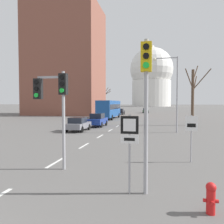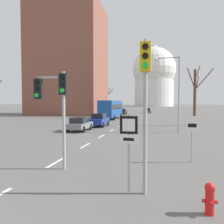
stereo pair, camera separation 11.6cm
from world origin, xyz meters
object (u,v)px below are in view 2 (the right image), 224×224
traffic_signal_near_right (145,87)px  city_bus (111,108)px  traffic_signal_centre_tall (54,96)px  fire_hydrant (210,197)px  sedan_near_right (80,124)px  route_sign_post (129,140)px  speed_limit_sign (192,131)px  street_lamp_right (174,85)px  sedan_near_left (99,120)px  sedan_far_left (123,112)px  sedan_mid_centre (148,110)px

traffic_signal_near_right → city_bus: traffic_signal_near_right is taller
traffic_signal_centre_tall → fire_hydrant: 7.41m
traffic_signal_centre_tall → sedan_near_right: bearing=106.0°
route_sign_post → city_bus: size_ratio=0.25×
speed_limit_sign → fire_hydrant: speed_limit_sign is taller
sedan_near_right → street_lamp_right: bearing=4.9°
speed_limit_sign → city_bus: bearing=110.2°
traffic_signal_centre_tall → sedan_near_left: (-2.90, 18.01, -2.52)m
route_sign_post → fire_hydrant: 2.87m
sedan_near_left → sedan_near_right: size_ratio=1.08×
route_sign_post → street_lamp_right: (2.41, 16.09, 3.02)m
route_sign_post → sedan_far_left: bearing=99.8°
traffic_signal_centre_tall → street_lamp_right: bearing=66.2°
route_sign_post → sedan_near_left: 21.21m
speed_limit_sign → fire_hydrant: bearing=-92.8°
street_lamp_right → sedan_near_left: 10.69m
traffic_signal_centre_tall → city_bus: bearing=97.8°
route_sign_post → speed_limit_sign: route_sign_post is taller
sedan_near_right → city_bus: size_ratio=0.36×
route_sign_post → sedan_near_left: route_sign_post is taller
city_bus → route_sign_post: bearing=-76.5°
street_lamp_right → sedan_mid_centre: street_lamp_right is taller
sedan_far_left → fire_hydrant: bearing=-77.8°
traffic_signal_centre_tall → route_sign_post: size_ratio=1.68×
fire_hydrant → sedan_mid_centre: bearing=94.6°
traffic_signal_near_right → fire_hydrant: size_ratio=5.84×
street_lamp_right → sedan_near_left: size_ratio=1.84×
traffic_signal_centre_tall → sedan_far_left: bearing=95.7°
street_lamp_right → sedan_far_left: street_lamp_right is taller
speed_limit_sign → sedan_mid_centre: 55.37m
city_bus → street_lamp_right: bearing=-59.1°
traffic_signal_centre_tall → street_lamp_right: (6.17, 13.99, 1.47)m
street_lamp_right → sedan_far_left: size_ratio=1.95×
sedan_near_left → city_bus: (-1.43, 13.55, 1.17)m
traffic_signal_centre_tall → sedan_mid_centre: size_ratio=1.03×
route_sign_post → fire_hydrant: route_sign_post is taller
sedan_near_left → sedan_near_right: sedan_near_left is taller
city_bus → sedan_far_left: bearing=91.3°
route_sign_post → sedan_near_right: bearing=116.3°
traffic_signal_centre_tall → street_lamp_right: 15.37m
traffic_signal_near_right → sedan_near_left: traffic_signal_near_right is taller
street_lamp_right → city_bus: bearing=120.9°
route_sign_post → sedan_mid_centre: route_sign_post is taller
traffic_signal_near_right → sedan_near_left: size_ratio=1.22×
route_sign_post → sedan_near_right: size_ratio=0.69×
sedan_mid_centre → sedan_far_left: sedan_far_left is taller
traffic_signal_centre_tall → speed_limit_sign: bearing=20.8°
traffic_signal_centre_tall → sedan_near_left: bearing=99.2°
speed_limit_sign → city_bus: city_bus is taller
route_sign_post → sedan_near_right: route_sign_post is taller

